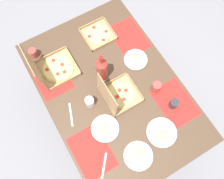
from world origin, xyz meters
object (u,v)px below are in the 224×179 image
at_px(plate_far_left, 162,133).
at_px(soda_bottle, 102,69).
at_px(plate_far_right, 136,59).
at_px(plate_near_left, 138,155).
at_px(cup_dark, 90,102).
at_px(pizza_box_center, 98,34).
at_px(pizza_box_edge_far, 53,68).
at_px(plate_middle, 105,129).
at_px(cup_clear_right, 34,53).
at_px(cup_red, 156,87).
at_px(pizza_box_corner_right, 118,95).
at_px(cup_spare, 174,104).

relative_size(plate_far_left, soda_bottle, 0.71).
bearing_deg(plate_far_right, plate_near_left, 148.92).
bearing_deg(cup_dark, pizza_box_center, -34.79).
distance_m(pizza_box_edge_far, plate_near_left, 0.96).
bearing_deg(plate_far_right, cup_dark, 105.81).
relative_size(plate_middle, cup_dark, 2.20).
distance_m(plate_middle, cup_clear_right, 0.88).
height_order(soda_bottle, cup_red, soda_bottle).
bearing_deg(cup_red, plate_near_left, 132.73).
distance_m(pizza_box_center, plate_middle, 0.84).
xyz_separation_m(plate_middle, cup_dark, (0.23, -0.00, 0.04)).
relative_size(soda_bottle, cup_red, 3.11).
relative_size(plate_near_left, cup_dark, 2.21).
relative_size(soda_bottle, cup_dark, 3.30).
distance_m(pizza_box_corner_right, cup_spare, 0.44).
xyz_separation_m(pizza_box_center, pizza_box_edge_far, (-0.12, 0.49, 0.04)).
distance_m(cup_spare, cup_dark, 0.65).
height_order(pizza_box_corner_right, pizza_box_center, pizza_box_corner_right).
bearing_deg(cup_dark, plate_far_left, -143.28).
bearing_deg(cup_dark, cup_spare, -121.49).
relative_size(pizza_box_center, plate_near_left, 1.19).
xyz_separation_m(pizza_box_corner_right, plate_far_right, (0.21, -0.30, -0.04)).
distance_m(plate_middle, cup_red, 0.52).
bearing_deg(plate_far_left, pizza_box_corner_right, 18.23).
xyz_separation_m(soda_bottle, cup_dark, (-0.16, 0.20, -0.08)).
distance_m(plate_far_right, cup_dark, 0.54).
height_order(plate_far_left, cup_spare, cup_spare).
bearing_deg(plate_near_left, plate_far_right, -31.08).
xyz_separation_m(cup_clear_right, cup_red, (-0.78, -0.72, 0.01)).
distance_m(plate_far_left, cup_spare, 0.25).
relative_size(pizza_box_edge_far, plate_near_left, 1.52).
height_order(soda_bottle, cup_spare, soda_bottle).
xyz_separation_m(pizza_box_center, cup_clear_right, (0.10, 0.57, 0.03)).
bearing_deg(plate_near_left, plate_middle, 21.01).
relative_size(plate_far_right, plate_far_left, 0.86).
relative_size(plate_middle, cup_red, 2.07).
distance_m(pizza_box_center, cup_spare, 0.89).
relative_size(cup_spare, cup_red, 0.84).
relative_size(pizza_box_edge_far, plate_middle, 1.54).
bearing_deg(cup_clear_right, plate_middle, -166.62).
bearing_deg(soda_bottle, cup_spare, -145.02).
height_order(pizza_box_corner_right, cup_dark, pizza_box_corner_right).
height_order(soda_bottle, cup_clear_right, soda_bottle).
bearing_deg(cup_spare, plate_far_left, 124.54).
bearing_deg(cup_red, plate_middle, 98.06).
xyz_separation_m(pizza_box_edge_far, cup_clear_right, (0.22, 0.08, -0.01)).
height_order(pizza_box_corner_right, plate_far_left, pizza_box_corner_right).
relative_size(pizza_box_center, cup_dark, 2.63).
bearing_deg(cup_dark, cup_clear_right, 18.08).
xyz_separation_m(pizza_box_edge_far, cup_red, (-0.56, -0.63, 0.00)).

